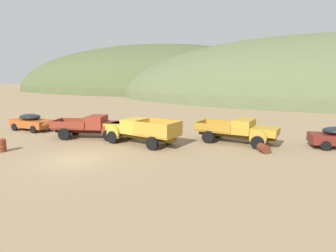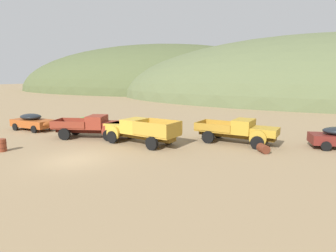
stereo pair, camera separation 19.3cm
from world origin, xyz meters
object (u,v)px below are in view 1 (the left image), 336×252
truck_rust_red (96,126)px  oil_drum_spare (2,146)px  truck_mustard (242,131)px  truck_faded_yellow (137,130)px  car_oxide_orange (33,122)px  oil_drum_tipped (264,148)px

truck_rust_red → oil_drum_spare: truck_rust_red is taller
truck_mustard → oil_drum_spare: 17.27m
truck_rust_red → truck_faded_yellow: truck_faded_yellow is taller
oil_drum_spare → truck_mustard: bearing=29.0°
car_oxide_orange → truck_rust_red: (7.65, -0.75, 0.18)m
truck_faded_yellow → truck_mustard: 8.11m
oil_drum_tipped → truck_mustard: bearing=128.0°
truck_rust_red → oil_drum_tipped: (13.32, 0.16, -0.70)m
car_oxide_orange → truck_faded_yellow: bearing=0.3°
truck_mustard → oil_drum_tipped: (1.68, -2.15, -0.70)m
truck_faded_yellow → truck_mustard: bearing=-148.2°
truck_faded_yellow → truck_rust_red: bearing=5.5°
car_oxide_orange → oil_drum_spare: (4.18, -6.80, -0.38)m
truck_faded_yellow → oil_drum_spare: truck_faded_yellow is taller
truck_faded_yellow → oil_drum_tipped: size_ratio=6.17×
car_oxide_orange → truck_mustard: (19.28, 1.56, 0.18)m
car_oxide_orange → oil_drum_tipped: 20.98m
car_oxide_orange → truck_rust_red: bearing=0.6°
truck_rust_red → oil_drum_spare: size_ratio=7.34×
truck_rust_red → oil_drum_tipped: size_ratio=6.13×
truck_rust_red → truck_faded_yellow: bearing=-21.1°
truck_faded_yellow → oil_drum_tipped: (9.31, 0.61, -0.72)m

